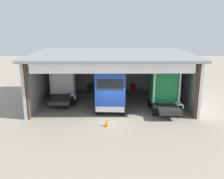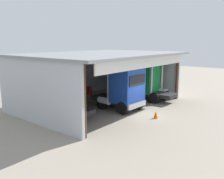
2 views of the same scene
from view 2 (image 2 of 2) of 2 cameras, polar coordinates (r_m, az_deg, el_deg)
ground_plane at (r=20.37m, az=7.41°, el=-5.65°), size 80.00×80.00×0.00m
workshop_shed at (r=22.96m, az=-4.32°, el=5.07°), size 14.51×10.45×4.86m
truck_white_left_bay at (r=19.81m, az=-13.15°, el=-1.05°), size 2.72×5.12×3.40m
truck_blue_yard_outside at (r=20.82m, az=2.85°, el=0.19°), size 2.73×4.92×3.71m
truck_green_center_bay at (r=25.01m, az=8.22°, el=2.05°), size 2.54×4.56×3.73m
oil_drum at (r=27.17m, az=-5.36°, el=-0.30°), size 0.58×0.58×0.94m
tool_cart at (r=23.72m, az=-12.38°, el=-2.14°), size 0.90×0.60×1.00m
traffic_cone at (r=19.29m, az=10.25°, el=-5.84°), size 0.36×0.36×0.56m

